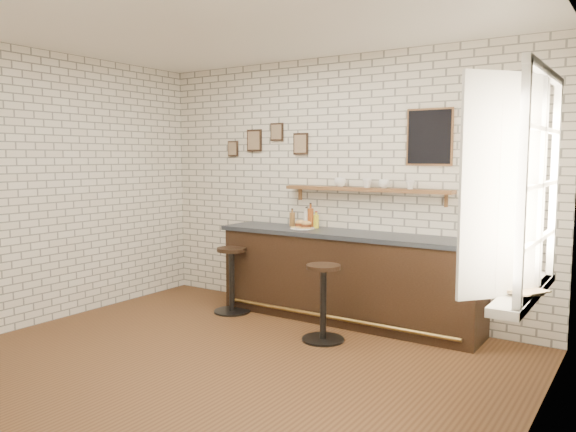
% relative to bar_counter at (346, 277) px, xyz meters
% --- Properties ---
extents(ground, '(5.00, 5.00, 0.00)m').
position_rel_bar_counter_xyz_m(ground, '(-0.28, -1.70, -0.51)').
color(ground, brown).
rests_on(ground, ground).
extents(bar_counter, '(3.10, 0.65, 1.01)m').
position_rel_bar_counter_xyz_m(bar_counter, '(0.00, 0.00, 0.00)').
color(bar_counter, black).
rests_on(bar_counter, ground).
extents(sandwich_plate, '(0.28, 0.28, 0.01)m').
position_rel_bar_counter_xyz_m(sandwich_plate, '(-0.57, -0.00, 0.51)').
color(sandwich_plate, white).
rests_on(sandwich_plate, bar_counter).
extents(ciabatta_sandwich, '(0.25, 0.17, 0.08)m').
position_rel_bar_counter_xyz_m(ciabatta_sandwich, '(-0.56, -0.00, 0.56)').
color(ciabatta_sandwich, tan).
rests_on(ciabatta_sandwich, sandwich_plate).
extents(potato_chips, '(0.26, 0.19, 0.00)m').
position_rel_bar_counter_xyz_m(potato_chips, '(-0.59, -0.00, 0.52)').
color(potato_chips, '#E4B750').
rests_on(potato_chips, sandwich_plate).
extents(bitters_bottle_brown, '(0.07, 0.07, 0.21)m').
position_rel_bar_counter_xyz_m(bitters_bottle_brown, '(-0.81, 0.14, 0.59)').
color(bitters_bottle_brown, brown).
rests_on(bitters_bottle_brown, bar_counter).
extents(bitters_bottle_white, '(0.06, 0.06, 0.24)m').
position_rel_bar_counter_xyz_m(bitters_bottle_white, '(-0.61, 0.14, 0.60)').
color(bitters_bottle_white, silver).
rests_on(bitters_bottle_white, bar_counter).
extents(bitters_bottle_amber, '(0.07, 0.07, 0.29)m').
position_rel_bar_counter_xyz_m(bitters_bottle_amber, '(-0.55, 0.14, 0.62)').
color(bitters_bottle_amber, '#944417').
rests_on(bitters_bottle_amber, bar_counter).
extents(condiment_bottle_yellow, '(0.06, 0.06, 0.20)m').
position_rel_bar_counter_xyz_m(condiment_bottle_yellow, '(-0.47, 0.14, 0.59)').
color(condiment_bottle_yellow, yellow).
rests_on(condiment_bottle_yellow, bar_counter).
extents(bar_stool_left, '(0.43, 0.43, 0.78)m').
position_rel_bar_counter_xyz_m(bar_stool_left, '(-1.30, -0.42, -0.09)').
color(bar_stool_left, black).
rests_on(bar_stool_left, ground).
extents(bar_stool_right, '(0.43, 0.43, 0.77)m').
position_rel_bar_counter_xyz_m(bar_stool_right, '(0.12, -0.72, -0.09)').
color(bar_stool_right, black).
rests_on(bar_stool_right, ground).
extents(wall_shelf, '(2.00, 0.18, 0.18)m').
position_rel_bar_counter_xyz_m(wall_shelf, '(0.12, 0.20, 0.97)').
color(wall_shelf, brown).
rests_on(wall_shelf, ground).
extents(shelf_cup_a, '(0.16, 0.16, 0.11)m').
position_rel_bar_counter_xyz_m(shelf_cup_a, '(-0.19, 0.20, 1.05)').
color(shelf_cup_a, white).
rests_on(shelf_cup_a, wall_shelf).
extents(shelf_cup_b, '(0.15, 0.15, 0.10)m').
position_rel_bar_counter_xyz_m(shelf_cup_b, '(0.15, 0.20, 1.04)').
color(shelf_cup_b, white).
rests_on(shelf_cup_b, wall_shelf).
extents(shelf_cup_c, '(0.14, 0.14, 0.10)m').
position_rel_bar_counter_xyz_m(shelf_cup_c, '(0.35, 0.20, 1.04)').
color(shelf_cup_c, white).
rests_on(shelf_cup_c, wall_shelf).
extents(shelf_cup_d, '(0.13, 0.13, 0.09)m').
position_rel_bar_counter_xyz_m(shelf_cup_d, '(0.65, 0.20, 1.04)').
color(shelf_cup_d, white).
rests_on(shelf_cup_d, wall_shelf).
extents(back_wall_decor, '(2.96, 0.02, 0.56)m').
position_rel_bar_counter_xyz_m(back_wall_decor, '(-0.05, 0.28, 1.54)').
color(back_wall_decor, black).
rests_on(back_wall_decor, ground).
extents(window_sill, '(0.20, 1.35, 0.06)m').
position_rel_bar_counter_xyz_m(window_sill, '(2.12, -1.40, 0.39)').
color(window_sill, white).
rests_on(window_sill, ground).
extents(casement_window, '(0.40, 1.30, 1.56)m').
position_rel_bar_counter_xyz_m(casement_window, '(2.08, -1.40, 1.14)').
color(casement_window, white).
rests_on(casement_window, ground).
extents(book_lower, '(0.22, 0.25, 0.02)m').
position_rel_bar_counter_xyz_m(book_lower, '(2.10, -1.56, 0.43)').
color(book_lower, tan).
rests_on(book_lower, window_sill).
extents(book_upper, '(0.28, 0.30, 0.02)m').
position_rel_bar_counter_xyz_m(book_upper, '(2.10, -1.58, 0.45)').
color(book_upper, tan).
rests_on(book_upper, book_lower).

